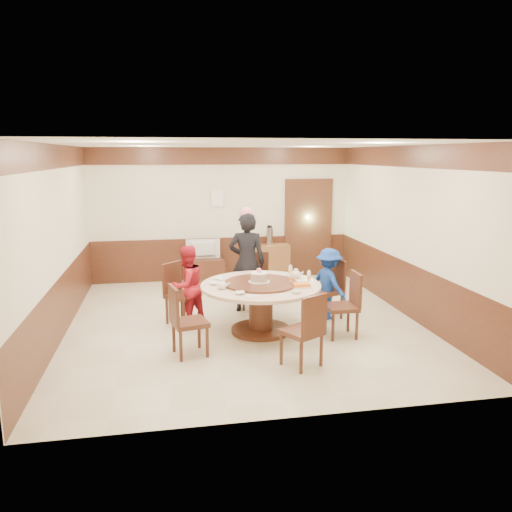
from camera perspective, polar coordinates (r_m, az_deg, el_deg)
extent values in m
plane|color=beige|center=(8.09, -1.33, -7.64)|extent=(6.00, 6.00, 0.00)
plane|color=silver|center=(7.64, -1.43, 12.61)|extent=(6.00, 6.00, 0.00)
cube|color=beige|center=(10.69, -3.92, 4.75)|extent=(5.50, 0.04, 2.80)
cube|color=beige|center=(4.86, 4.20, -3.45)|extent=(5.50, 0.04, 2.80)
cube|color=beige|center=(7.80, -21.75, 1.45)|extent=(0.04, 6.00, 2.80)
cube|color=beige|center=(8.61, 17.04, 2.63)|extent=(0.04, 6.00, 2.80)
cube|color=#462316|center=(7.95, -1.34, -4.58)|extent=(5.50, 6.00, 0.90)
cube|color=#462316|center=(7.64, -1.42, 11.30)|extent=(5.50, 6.00, 0.35)
cube|color=#462316|center=(11.06, 5.98, 3.11)|extent=(1.05, 0.08, 2.18)
cube|color=#92E19F|center=(11.08, 5.95, 3.13)|extent=(0.88, 0.02, 2.05)
cylinder|color=#462316|center=(7.69, 0.54, -8.42)|extent=(0.90, 0.90, 0.06)
cylinder|color=#462316|center=(7.59, 0.55, -6.12)|extent=(0.36, 0.36, 0.65)
cylinder|color=beige|center=(7.48, 0.55, -3.42)|extent=(1.80, 1.80, 0.05)
cylinder|color=#462316|center=(7.47, 0.55, -3.12)|extent=(1.10, 1.10, 0.03)
cube|color=#462316|center=(8.30, 8.05, -4.01)|extent=(0.56, 0.56, 0.06)
cube|color=#462316|center=(8.35, 9.26, -2.02)|extent=(0.17, 0.41, 0.50)
cube|color=#462316|center=(8.36, 8.00, -5.59)|extent=(0.36, 0.36, 0.42)
cube|color=#462316|center=(8.74, -0.08, -3.09)|extent=(0.56, 0.56, 0.06)
cube|color=#462316|center=(8.88, 0.11, -1.07)|extent=(0.41, 0.17, 0.50)
cube|color=#462316|center=(8.80, -0.08, -4.61)|extent=(0.36, 0.36, 0.42)
cube|color=#462316|center=(8.05, -8.40, -4.50)|extent=(0.62, 0.62, 0.06)
cube|color=#462316|center=(8.12, -9.57, -2.43)|extent=(0.32, 0.33, 0.50)
cube|color=#462316|center=(8.12, -8.35, -6.13)|extent=(0.36, 0.36, 0.42)
cube|color=#462316|center=(6.77, -7.57, -7.57)|extent=(0.53, 0.53, 0.06)
cube|color=#462316|center=(6.64, -9.38, -5.57)|extent=(0.14, 0.42, 0.50)
cube|color=#462316|center=(6.86, -7.52, -9.47)|extent=(0.36, 0.36, 0.42)
cube|color=#462316|center=(6.41, 5.22, -8.62)|extent=(0.60, 0.60, 0.06)
cube|color=#462316|center=(6.19, 6.66, -6.77)|extent=(0.38, 0.24, 0.50)
cube|color=#462316|center=(6.50, 5.19, -10.61)|extent=(0.36, 0.36, 0.42)
cube|color=#462316|center=(7.48, 9.73, -5.79)|extent=(0.45, 0.45, 0.06)
cube|color=#462316|center=(7.48, 11.32, -3.70)|extent=(0.05, 0.42, 0.50)
cube|color=#462316|center=(7.56, 9.67, -7.52)|extent=(0.36, 0.36, 0.42)
imported|color=black|center=(8.48, -1.05, -0.73)|extent=(0.70, 0.54, 1.71)
imported|color=red|center=(7.91, -7.89, -3.37)|extent=(0.78, 0.76, 1.27)
imported|color=navy|center=(8.25, 8.34, -3.14)|extent=(0.67, 0.86, 1.17)
cylinder|color=white|center=(7.49, 0.35, -2.92)|extent=(0.32, 0.32, 0.01)
cylinder|color=tan|center=(7.47, 0.35, -2.44)|extent=(0.26, 0.26, 0.12)
cylinder|color=white|center=(7.46, 0.35, -1.94)|extent=(0.26, 0.26, 0.01)
sphere|color=#F1727F|center=(7.45, 0.35, -1.66)|extent=(0.08, 0.08, 0.08)
ellipsoid|color=white|center=(7.21, -3.97, -3.33)|extent=(0.17, 0.15, 0.13)
ellipsoid|color=white|center=(7.86, 4.57, -2.08)|extent=(0.17, 0.15, 0.13)
imported|color=white|center=(7.74, -4.21, -2.59)|extent=(0.17, 0.17, 0.04)
imported|color=white|center=(7.00, 4.61, -4.11)|extent=(0.14, 0.14, 0.04)
imported|color=white|center=(6.95, -1.86, -4.25)|extent=(0.14, 0.14, 0.03)
imported|color=white|center=(7.48, 5.46, -3.13)|extent=(0.13, 0.13, 0.04)
imported|color=white|center=(7.47, -4.70, -3.13)|extent=(0.17, 0.17, 0.04)
cylinder|color=white|center=(6.82, -0.48, -4.65)|extent=(0.18, 0.18, 0.01)
cylinder|color=white|center=(8.04, 3.03, -2.15)|extent=(0.18, 0.18, 0.01)
cube|color=white|center=(7.32, 5.21, -3.53)|extent=(0.30, 0.20, 0.02)
cube|color=orange|center=(7.31, 5.22, -3.29)|extent=(0.24, 0.15, 0.04)
cylinder|color=white|center=(7.52, 4.08, -2.55)|extent=(0.06, 0.06, 0.16)
cylinder|color=white|center=(7.64, 6.06, -2.36)|extent=(0.06, 0.06, 0.16)
cylinder|color=white|center=(7.99, 3.96, -1.71)|extent=(0.06, 0.06, 0.16)
cube|color=#462316|center=(10.60, -5.99, -1.66)|extent=(0.85, 0.45, 0.50)
imported|color=gray|center=(10.51, -6.04, 0.77)|extent=(0.72, 0.09, 0.41)
cube|color=brown|center=(10.80, 1.63, -0.67)|extent=(0.80, 0.40, 0.75)
cylinder|color=silver|center=(10.69, 1.56, 2.29)|extent=(0.15, 0.15, 0.38)
cube|color=white|center=(10.60, -4.45, 6.59)|extent=(0.25, 0.00, 0.35)
cube|color=white|center=(10.71, -0.96, 5.06)|extent=(0.30, 0.00, 0.22)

